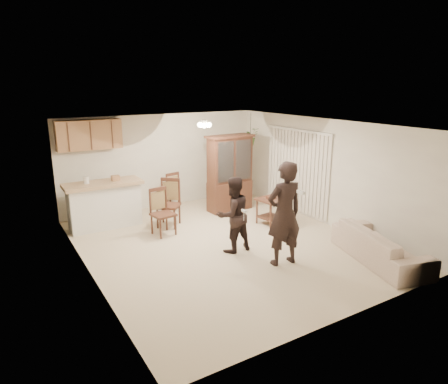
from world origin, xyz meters
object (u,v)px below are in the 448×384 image
china_hutch (230,174)px  chair_hutch_right (169,198)px  sofa (380,243)px  child (233,219)px  chair_hutch_left (169,213)px  side_table (271,211)px  chair_bar (164,222)px  adult (284,218)px

china_hutch → chair_hutch_right: size_ratio=1.98×
sofa → china_hutch: size_ratio=0.94×
child → china_hutch: china_hutch is taller
child → chair_hutch_left: child is taller
side_table → chair_hutch_left: 2.43m
china_hutch → chair_bar: 2.45m
chair_bar → chair_hutch_left: size_ratio=0.93×
chair_bar → sofa: bearing=-56.6°
adult → chair_bar: bearing=-57.1°
chair_hutch_left → side_table: bearing=13.3°
chair_hutch_right → child: bearing=75.8°
chair_bar → adult: bearing=-70.3°
side_table → chair_hutch_right: bearing=123.0°
sofa → adult: bearing=78.5°
sofa → chair_bar: (-2.98, 3.41, -0.07)m
adult → chair_hutch_left: size_ratio=1.60×
chair_bar → child: bearing=-69.5°
child → chair_bar: size_ratio=1.29×
child → chair_hutch_right: size_ratio=1.34×
side_table → chair_hutch_left: bearing=152.1°
side_table → chair_bar: bearing=164.5°
adult → chair_hutch_right: 4.36m
china_hutch → chair_hutch_left: china_hutch is taller
chair_hutch_left → chair_hutch_right: size_ratio=1.11×
sofa → chair_hutch_right: chair_hutch_right is taller
child → china_hutch: size_ratio=0.68×
adult → side_table: bearing=-116.2°
china_hutch → side_table: size_ratio=2.85×
adult → child: 1.12m
china_hutch → chair_hutch_right: 1.79m
sofa → child: bearing=65.3°
child → china_hutch: 2.72m
china_hutch → chair_bar: size_ratio=1.91×
child → chair_hutch_left: 2.11m
adult → side_table: (1.15, 1.86, -0.57)m
child → chair_hutch_left: bearing=-78.0°
sofa → chair_hutch_left: (-2.66, 3.86, -0.05)m
chair_bar → chair_hutch_left: 0.55m
child → chair_bar: (-0.84, 1.56, -0.38)m
sofa → chair_hutch_right: bearing=38.1°
china_hutch → side_table: china_hutch is taller
child → side_table: bearing=-154.1°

